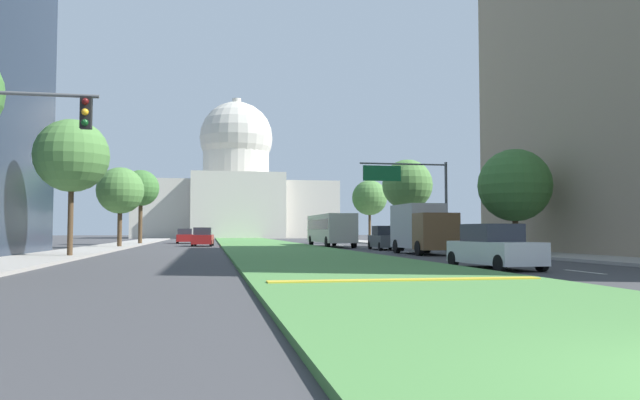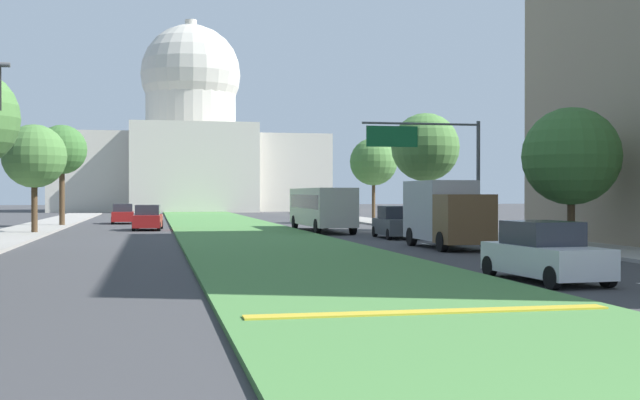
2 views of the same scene
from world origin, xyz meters
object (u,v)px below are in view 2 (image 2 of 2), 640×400
(sedan_distant, at_px, (148,218))
(city_bus, at_px, (321,206))
(sedan_midblock, at_px, (396,223))
(street_tree_right_far, at_px, (425,147))
(overhead_guide_sign, at_px, (434,154))
(box_truck_delivery, at_px, (446,213))
(capitol_building, at_px, (191,143))
(street_tree_right_mid, at_px, (571,156))
(sedan_far_horizon, at_px, (123,214))
(sedan_lead_stopped, at_px, (544,253))
(street_tree_left_distant, at_px, (62,150))
(street_tree_right_distant, at_px, (374,162))
(street_tree_left_far, at_px, (34,157))

(sedan_distant, height_order, city_bus, city_bus)
(sedan_distant, bearing_deg, sedan_midblock, -44.02)
(sedan_midblock, xyz_separation_m, city_bus, (-2.51, 9.05, 0.90))
(sedan_midblock, bearing_deg, street_tree_right_far, 60.81)
(overhead_guide_sign, bearing_deg, box_truck_delivery, -103.45)
(capitol_building, bearing_deg, sedan_midblock, -84.01)
(street_tree_right_mid, relative_size, sedan_far_horizon, 1.43)
(sedan_lead_stopped, relative_size, sedan_far_horizon, 1.01)
(street_tree_right_mid, relative_size, box_truck_delivery, 1.02)
(capitol_building, height_order, box_truck_delivery, capitol_building)
(sedan_lead_stopped, distance_m, city_bus, 32.04)
(street_tree_right_mid, height_order, sedan_distant, street_tree_right_mid)
(street_tree_right_far, xyz_separation_m, sedan_distant, (-18.85, 5.13, -4.95))
(street_tree_left_distant, bearing_deg, sedan_midblock, -45.13)
(street_tree_right_mid, xyz_separation_m, sedan_far_horizon, (-21.29, 37.71, -3.48))
(street_tree_right_far, relative_size, box_truck_delivery, 1.28)
(street_tree_right_mid, bearing_deg, street_tree_right_far, 90.67)
(sedan_lead_stopped, distance_m, sedan_midblock, 23.11)
(capitol_building, height_order, sedan_distant, capitol_building)
(street_tree_left_distant, height_order, sedan_far_horizon, street_tree_left_distant)
(sedan_far_horizon, bearing_deg, overhead_guide_sign, -60.46)
(street_tree_right_mid, distance_m, sedan_far_horizon, 43.44)
(street_tree_right_far, relative_size, sedan_lead_stopped, 1.77)
(sedan_midblock, height_order, city_bus, city_bus)
(overhead_guide_sign, relative_size, street_tree_right_mid, 1.01)
(box_truck_delivery, bearing_deg, street_tree_right_distant, 80.66)
(sedan_distant, distance_m, box_truck_delivery, 26.23)
(sedan_distant, bearing_deg, box_truck_delivery, -57.87)
(overhead_guide_sign, bearing_deg, street_tree_left_far, 150.31)
(capitol_building, relative_size, street_tree_left_distant, 5.02)
(overhead_guide_sign, bearing_deg, street_tree_right_distant, 81.41)
(capitol_building, xyz_separation_m, street_tree_left_distant, (-12.54, -57.02, -4.20))
(street_tree_left_far, bearing_deg, street_tree_left_distant, 88.15)
(street_tree_right_far, height_order, sedan_distant, street_tree_right_far)
(street_tree_left_far, bearing_deg, city_bus, 0.90)
(overhead_guide_sign, xyz_separation_m, sedan_midblock, (-0.98, 3.82, -3.83))
(street_tree_right_mid, relative_size, street_tree_left_far, 0.94)
(capitol_building, distance_m, sedan_distant, 65.13)
(street_tree_left_far, height_order, sedan_far_horizon, street_tree_left_far)
(street_tree_right_far, bearing_deg, box_truck_delivery, -106.02)
(sedan_distant, relative_size, box_truck_delivery, 0.71)
(street_tree_right_far, xyz_separation_m, street_tree_right_distant, (0.28, 14.43, -0.44))
(box_truck_delivery, bearing_deg, capitol_building, 95.29)
(street_tree_right_mid, bearing_deg, overhead_guide_sign, 119.05)
(sedan_lead_stopped, bearing_deg, sedan_far_horizon, 105.53)
(sedan_lead_stopped, distance_m, sedan_far_horizon, 51.55)
(capitol_building, bearing_deg, sedan_lead_stopped, -86.79)
(box_truck_delivery, height_order, city_bus, box_truck_delivery)
(street_tree_right_distant, relative_size, sedan_lead_stopped, 1.61)
(sedan_lead_stopped, relative_size, city_bus, 0.42)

